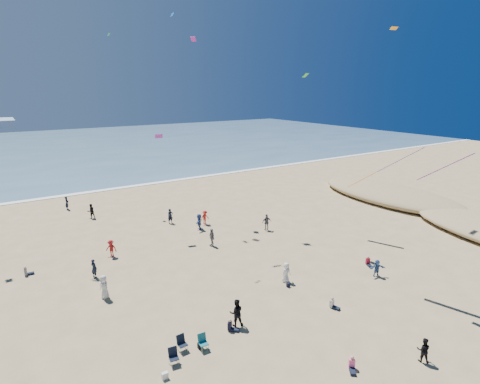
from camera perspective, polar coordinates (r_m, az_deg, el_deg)
ground at (r=23.61m, az=7.18°, el=-24.92°), size 220.00×220.00×0.00m
ocean at (r=110.20m, az=-26.57°, el=5.92°), size 220.00×100.00×0.06m
surf_line at (r=61.61m, az=-20.74°, el=0.16°), size 220.00×1.20×0.08m
standing_flyers at (r=36.65m, az=-6.78°, el=-7.74°), size 21.15×42.54×1.91m
seated_group at (r=28.56m, az=2.33°, el=-15.84°), size 26.74×23.22×0.84m
chair_cluster at (r=24.11m, az=-8.11°, el=-22.44°), size 2.66×1.46×1.00m
white_tote at (r=23.01m, az=-11.38°, el=-25.75°), size 0.35×0.20×0.40m
black_backpack at (r=24.69m, az=-6.09°, el=-22.23°), size 0.30×0.22×0.38m
navy_bag at (r=30.91m, az=7.36°, el=-13.87°), size 0.28×0.18×0.34m
kites_aloft at (r=33.32m, az=7.71°, el=14.66°), size 45.82×40.47×25.99m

